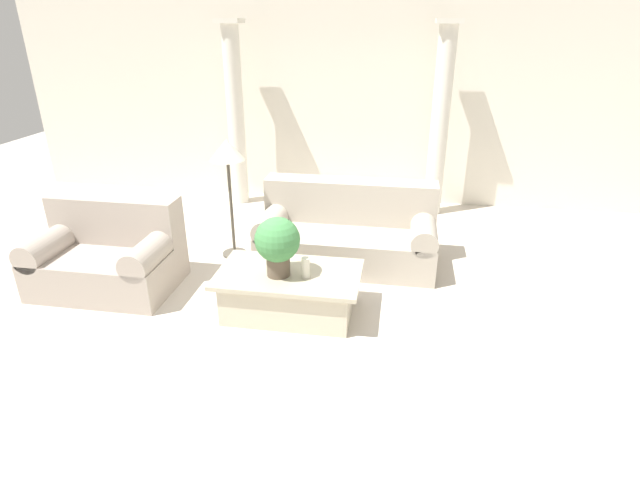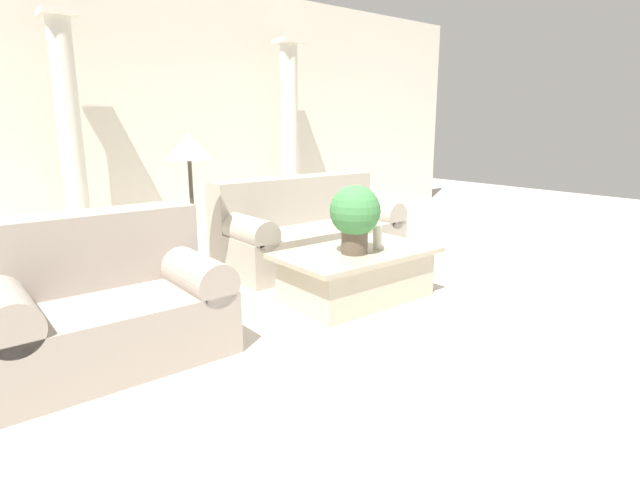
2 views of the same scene
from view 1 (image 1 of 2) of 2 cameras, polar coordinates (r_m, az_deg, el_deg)
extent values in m
plane|color=beige|center=(5.06, -0.95, -6.30)|extent=(16.00, 16.00, 0.00)
cube|color=silver|center=(7.45, 3.37, 16.59)|extent=(10.00, 0.06, 3.20)
cube|color=#ADA393|center=(5.62, 3.04, -0.76)|extent=(1.95, 0.91, 0.41)
cube|color=#ADA393|center=(5.73, 3.48, 4.51)|extent=(1.95, 0.32, 0.48)
cylinder|color=#ADA393|center=(5.66, -5.32, 2.30)|extent=(0.28, 0.91, 0.28)
cylinder|color=#ADA393|center=(5.49, 11.76, 1.21)|extent=(0.28, 0.91, 0.28)
cube|color=#A99C8F|center=(5.55, -23.09, -3.13)|extent=(1.36, 0.91, 0.41)
cube|color=#A99C8F|center=(5.60, -22.29, 2.26)|extent=(1.36, 0.32, 0.48)
cylinder|color=#A99C8F|center=(5.75, -28.11, -0.21)|extent=(0.28, 0.91, 0.28)
cylinder|color=#A99C8F|center=(5.17, -18.47, -1.03)|extent=(0.28, 0.91, 0.28)
cube|color=beige|center=(4.70, -3.51, -6.21)|extent=(1.16, 0.69, 0.38)
cube|color=#B3A98F|center=(4.60, -3.57, -3.94)|extent=(1.32, 0.78, 0.04)
cylinder|color=brown|center=(4.51, -4.78, -2.98)|extent=(0.21, 0.21, 0.18)
sphere|color=#428447|center=(4.40, -4.90, 0.04)|extent=(0.41, 0.41, 0.41)
cylinder|color=silver|center=(4.45, -1.65, -3.18)|extent=(0.07, 0.07, 0.19)
cylinder|color=#4C473D|center=(5.97, -9.71, -1.53)|extent=(0.28, 0.28, 0.03)
cylinder|color=#4C473D|center=(5.75, -10.10, 3.63)|extent=(0.04, 0.04, 1.11)
cone|color=beige|center=(5.56, -10.60, 10.10)|extent=(0.39, 0.39, 0.22)
cylinder|color=silver|center=(7.42, -9.60, 13.52)|extent=(0.24, 0.24, 2.50)
cube|color=silver|center=(7.30, -10.34, 23.43)|extent=(0.33, 0.33, 0.06)
cylinder|color=silver|center=(7.04, 13.51, 12.67)|extent=(0.24, 0.24, 2.50)
cube|color=silver|center=(6.92, 14.60, 23.08)|extent=(0.33, 0.33, 0.06)
camera|label=2|loc=(3.98, -60.80, -5.09)|focal=28.00mm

